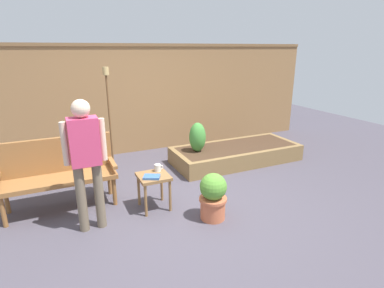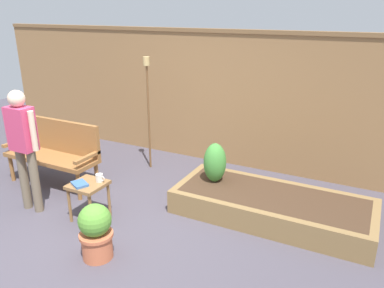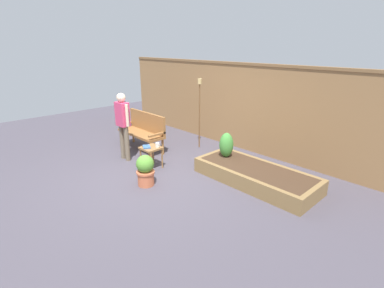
% 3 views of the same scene
% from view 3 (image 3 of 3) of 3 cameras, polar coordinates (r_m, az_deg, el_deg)
% --- Properties ---
extents(ground_plane, '(14.00, 14.00, 0.00)m').
position_cam_3_polar(ground_plane, '(6.09, -7.37, -5.86)').
color(ground_plane, '#47424C').
extents(fence_back, '(8.40, 0.14, 2.16)m').
position_cam_3_polar(fence_back, '(7.49, 8.59, 7.67)').
color(fence_back, olive).
rests_on(fence_back, ground_plane).
extents(garden_bench, '(1.44, 0.48, 0.94)m').
position_cam_3_polar(garden_bench, '(7.39, -9.61, 3.09)').
color(garden_bench, '#936033').
rests_on(garden_bench, ground_plane).
extents(side_table, '(0.40, 0.40, 0.48)m').
position_cam_3_polar(side_table, '(6.23, -8.16, -1.34)').
color(side_table, olive).
rests_on(side_table, ground_plane).
extents(cup_on_table, '(0.12, 0.09, 0.10)m').
position_cam_3_polar(cup_on_table, '(6.17, -6.89, -0.19)').
color(cup_on_table, silver).
rests_on(cup_on_table, side_table).
extents(book_on_table, '(0.25, 0.23, 0.03)m').
position_cam_3_polar(book_on_table, '(6.19, -9.06, -0.55)').
color(book_on_table, '#38609E').
rests_on(book_on_table, side_table).
extents(potted_boxwood, '(0.35, 0.35, 0.61)m').
position_cam_3_polar(potted_boxwood, '(5.52, -9.28, -5.12)').
color(potted_boxwood, '#C66642').
rests_on(potted_boxwood, ground_plane).
extents(raised_planter_bed, '(2.40, 1.00, 0.30)m').
position_cam_3_polar(raised_planter_bed, '(5.75, 12.49, -6.09)').
color(raised_planter_bed, olive).
rests_on(raised_planter_bed, ground_plane).
extents(shrub_near_bench, '(0.29, 0.29, 0.53)m').
position_cam_3_polar(shrub_near_bench, '(6.07, 6.86, -0.19)').
color(shrub_near_bench, brown).
rests_on(shrub_near_bench, raised_planter_bed).
extents(tiki_torch, '(0.10, 0.10, 1.78)m').
position_cam_3_polar(tiki_torch, '(7.23, 1.51, 8.44)').
color(tiki_torch, brown).
rests_on(tiki_torch, ground_plane).
extents(person_by_bench, '(0.47, 0.20, 1.56)m').
position_cam_3_polar(person_by_bench, '(6.66, -13.61, 4.50)').
color(person_by_bench, '#70604C').
rests_on(person_by_bench, ground_plane).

